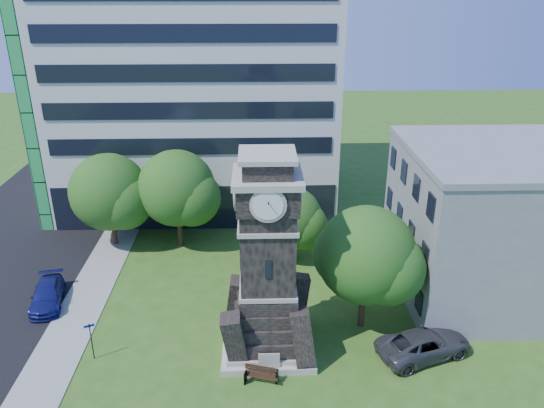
{
  "coord_description": "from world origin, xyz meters",
  "views": [
    {
      "loc": [
        2.45,
        -24.15,
        20.56
      ],
      "look_at": [
        3.38,
        6.58,
        7.37
      ],
      "focal_mm": 35.0,
      "sensor_mm": 36.0,
      "label": 1
    }
  ],
  "objects_px": {
    "car_east_lot": "(424,344)",
    "car_street_north": "(47,295)",
    "street_sign": "(91,337)",
    "clock_tower": "(268,270)",
    "park_bench": "(261,374)"
  },
  "relations": [
    {
      "from": "car_east_lot",
      "to": "car_street_north",
      "type": "bearing_deg",
      "value": 55.83
    },
    {
      "from": "street_sign",
      "to": "car_street_north",
      "type": "bearing_deg",
      "value": 104.61
    },
    {
      "from": "clock_tower",
      "to": "street_sign",
      "type": "relative_size",
      "value": 4.98
    },
    {
      "from": "car_east_lot",
      "to": "park_bench",
      "type": "relative_size",
      "value": 3.08
    },
    {
      "from": "car_street_north",
      "to": "street_sign",
      "type": "height_order",
      "value": "street_sign"
    },
    {
      "from": "park_bench",
      "to": "street_sign",
      "type": "bearing_deg",
      "value": -176.73
    },
    {
      "from": "clock_tower",
      "to": "park_bench",
      "type": "bearing_deg",
      "value": -98.07
    },
    {
      "from": "car_east_lot",
      "to": "park_bench",
      "type": "height_order",
      "value": "car_east_lot"
    },
    {
      "from": "clock_tower",
      "to": "street_sign",
      "type": "height_order",
      "value": "clock_tower"
    },
    {
      "from": "car_east_lot",
      "to": "park_bench",
      "type": "bearing_deg",
      "value": 81.64
    },
    {
      "from": "clock_tower",
      "to": "car_street_north",
      "type": "bearing_deg",
      "value": 161.73
    },
    {
      "from": "clock_tower",
      "to": "car_east_lot",
      "type": "distance_m",
      "value": 10.23
    },
    {
      "from": "clock_tower",
      "to": "car_east_lot",
      "type": "relative_size",
      "value": 2.16
    },
    {
      "from": "car_east_lot",
      "to": "park_bench",
      "type": "xyz_separation_m",
      "value": [
        -9.56,
        -1.98,
        -0.28
      ]
    },
    {
      "from": "clock_tower",
      "to": "street_sign",
      "type": "bearing_deg",
      "value": -174.95
    }
  ]
}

